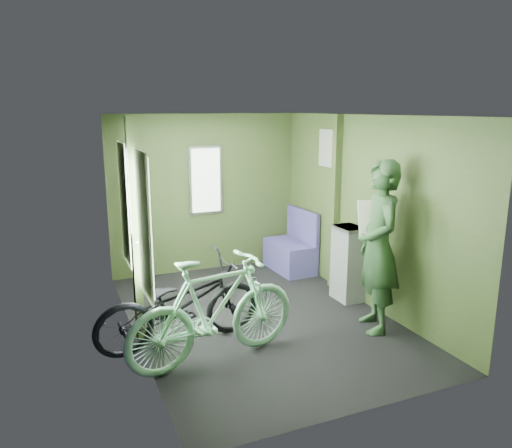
{
  "coord_description": "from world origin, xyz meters",
  "views": [
    {
      "loc": [
        -2.14,
        -4.94,
        2.37
      ],
      "look_at": [
        0.0,
        0.1,
        1.1
      ],
      "focal_mm": 35.0,
      "sensor_mm": 36.0,
      "label": 1
    }
  ],
  "objects_px": {
    "bicycle_black": "(182,346)",
    "passenger": "(378,247)",
    "bench_seat": "(291,252)",
    "waste_box": "(348,263)",
    "bicycle_mint": "(215,361)"
  },
  "relations": [
    {
      "from": "waste_box",
      "to": "bench_seat",
      "type": "bearing_deg",
      "value": 94.92
    },
    {
      "from": "bicycle_black",
      "to": "passenger",
      "type": "xyz_separation_m",
      "value": [
        2.06,
        -0.42,
        0.93
      ]
    },
    {
      "from": "bench_seat",
      "to": "waste_box",
      "type": "bearing_deg",
      "value": -87.09
    },
    {
      "from": "bicycle_black",
      "to": "bench_seat",
      "type": "distance_m",
      "value": 2.8
    },
    {
      "from": "bench_seat",
      "to": "bicycle_mint",
      "type": "bearing_deg",
      "value": -133.17
    },
    {
      "from": "bicycle_mint",
      "to": "waste_box",
      "type": "distance_m",
      "value": 2.28
    },
    {
      "from": "bicycle_black",
      "to": "passenger",
      "type": "relative_size",
      "value": 0.94
    },
    {
      "from": "passenger",
      "to": "bench_seat",
      "type": "height_order",
      "value": "passenger"
    },
    {
      "from": "bicycle_black",
      "to": "passenger",
      "type": "bearing_deg",
      "value": -107.8
    },
    {
      "from": "bicycle_black",
      "to": "bicycle_mint",
      "type": "bearing_deg",
      "value": -161.05
    },
    {
      "from": "bicycle_black",
      "to": "bench_seat",
      "type": "height_order",
      "value": "bench_seat"
    },
    {
      "from": "waste_box",
      "to": "bicycle_mint",
      "type": "bearing_deg",
      "value": -156.84
    },
    {
      "from": "bicycle_mint",
      "to": "passenger",
      "type": "distance_m",
      "value": 2.07
    },
    {
      "from": "bicycle_black",
      "to": "waste_box",
      "type": "distance_m",
      "value": 2.35
    },
    {
      "from": "bicycle_black",
      "to": "waste_box",
      "type": "height_order",
      "value": "waste_box"
    }
  ]
}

